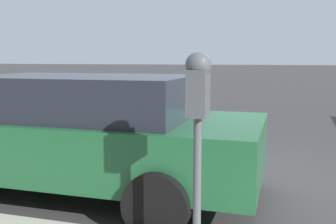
{
  "coord_description": "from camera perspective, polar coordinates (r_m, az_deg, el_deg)",
  "views": [
    {
      "loc": [
        -5.31,
        -0.72,
        1.66
      ],
      "look_at": [
        -2.39,
        0.16,
        1.24
      ],
      "focal_mm": 42.0,
      "sensor_mm": 36.0,
      "label": 1
    }
  ],
  "objects": [
    {
      "name": "ground_plane",
      "position": [
        5.61,
        8.71,
        -9.58
      ],
      "size": [
        220.0,
        220.0,
        0.0
      ],
      "primitive_type": "plane",
      "color": "#3D3A3A"
    },
    {
      "name": "parking_meter",
      "position": [
        2.84,
        4.38,
        1.21
      ],
      "size": [
        0.21,
        0.19,
        1.58
      ],
      "color": "#4C5156",
      "rests_on": "sidewalk"
    },
    {
      "name": "car_green",
      "position": [
        4.99,
        -13.58,
        -2.67
      ],
      "size": [
        2.1,
        4.67,
        1.46
      ],
      "rotation": [
        0.0,
        0.0,
        -0.0
      ],
      "color": "#1E5B33",
      "rests_on": "ground_plane"
    }
  ]
}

